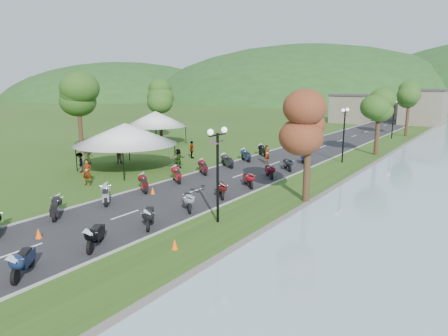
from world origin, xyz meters
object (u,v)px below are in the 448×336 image
Objects in this scene: pedestrian_b at (120,163)px; vendor_tent_main at (126,146)px; pedestrian_c at (81,172)px; pedestrian_a at (88,185)px.

vendor_tent_main is at bearing 140.99° from pedestrian_b.
vendor_tent_main is 3.50× the size of pedestrian_c.
vendor_tent_main reaches higher than pedestrian_b.
pedestrian_b is (-4.48, 6.84, 0.00)m from pedestrian_a.
pedestrian_a is 1.17× the size of pedestrian_c.
pedestrian_a is 4.78m from pedestrian_c.
vendor_tent_main is at bearing 85.06° from pedestrian_a.
pedestrian_c is (-2.29, -3.03, -2.00)m from vendor_tent_main.
pedestrian_b is 1.05× the size of pedestrian_c.
vendor_tent_main is 6.05m from pedestrian_a.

